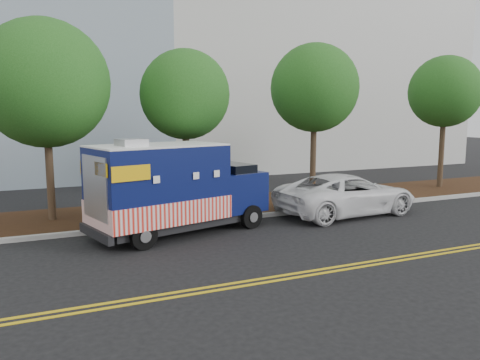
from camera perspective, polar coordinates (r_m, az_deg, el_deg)
name	(u,v)px	position (r m, az deg, el deg)	size (l,w,h in m)	color
ground	(221,232)	(15.31, -2.31, -6.34)	(120.00, 120.00, 0.00)	black
curb	(207,221)	(16.57, -4.10, -4.97)	(120.00, 0.18, 0.15)	#9E9E99
mulch_strip	(188,210)	(18.52, -6.31, -3.61)	(120.00, 4.00, 0.15)	black
centerline_near	(290,274)	(11.47, 6.06, -11.36)	(120.00, 0.10, 0.01)	gold
centerline_far	(295,278)	(11.26, 6.70, -11.74)	(120.00, 0.10, 0.01)	gold
tree_a	(45,84)	(17.26, -22.70, 10.77)	(4.31, 4.31, 6.97)	#38281C
tree_b	(185,95)	(17.75, -6.71, 10.26)	(3.34, 3.34, 6.19)	#38281C
tree_c	(315,88)	(20.97, 9.08, 10.99)	(3.84, 3.84, 6.84)	#38281C
tree_d	(445,92)	(25.54, 23.72, 9.81)	(3.51, 3.51, 6.65)	#38281C
sign_post	(155,191)	(16.28, -10.30, -1.28)	(0.06, 0.06, 2.40)	#473828
food_truck	(173,191)	(14.92, -8.20, -1.32)	(6.18, 3.54, 3.08)	black
white_car	(347,194)	(18.23, 12.86, -1.71)	(2.58, 5.59, 1.55)	white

